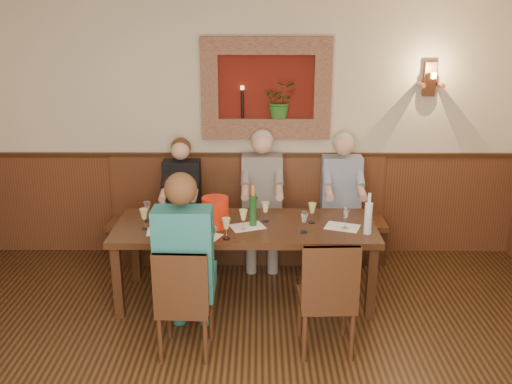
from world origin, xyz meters
TOP-DOWN VIEW (x-y plane):
  - room_shell at (0.00, 0.00)m, footprint 6.04×6.04m
  - wainscoting at (0.00, -0.00)m, footprint 6.02×6.02m
  - wall_niche at (0.24, 2.94)m, footprint 1.36×0.30m
  - wall_sconce at (1.90, 2.93)m, footprint 0.25×0.20m
  - dining_table at (0.00, 1.85)m, footprint 2.40×0.90m
  - bench at (0.00, 2.79)m, footprint 3.00×0.45m
  - chair_near_left at (-0.46, 0.93)m, footprint 0.43×0.43m
  - chair_near_right at (0.67, 0.98)m, footprint 0.45×0.45m
  - person_bench_left at (-0.70, 2.69)m, footprint 0.39×0.48m
  - person_bench_mid at (0.16, 2.69)m, footprint 0.43×0.53m
  - person_bench_right at (1.01, 2.69)m, footprint 0.42×0.52m
  - person_chair_front at (-0.45, 1.07)m, footprint 0.45×0.55m
  - spittoon_bucket at (-0.27, 1.80)m, footprint 0.31×0.31m
  - wine_bottle_green_a at (0.07, 1.83)m, footprint 0.08×0.08m
  - wine_bottle_green_b at (-0.54, 1.87)m, footprint 0.08×0.08m
  - water_bottle at (1.09, 1.64)m, footprint 0.08×0.08m
  - tasting_sheet_a at (-0.73, 1.68)m, footprint 0.31×0.24m
  - tasting_sheet_b at (0.02, 1.79)m, footprint 0.35×0.31m
  - tasting_sheet_c at (0.89, 1.79)m, footprint 0.36×0.30m
  - tasting_sheet_d at (-0.34, 1.57)m, footprint 0.31×0.27m
  - wine_glass_0 at (-0.91, 1.74)m, footprint 0.08×0.08m
  - wine_glass_1 at (-0.76, 1.90)m, footprint 0.08×0.08m
  - wine_glass_2 at (-0.55, 1.70)m, footprint 0.08×0.08m
  - wine_glass_3 at (-0.29, 1.94)m, footprint 0.08×0.08m
  - wine_glass_4 at (-0.01, 1.72)m, footprint 0.08×0.08m
  - wine_glass_5 at (0.19, 1.93)m, footprint 0.08×0.08m
  - wine_glass_6 at (0.53, 1.66)m, footprint 0.08×0.08m
  - wine_glass_7 at (0.62, 1.90)m, footprint 0.08×0.08m
  - wine_glass_8 at (0.91, 1.76)m, footprint 0.08×0.08m
  - wine_glass_9 at (-0.15, 1.51)m, footprint 0.08×0.08m
  - wine_glass_10 at (0.08, 2.07)m, footprint 0.08×0.08m
  - wine_glass_11 at (-0.91, 1.93)m, footprint 0.08×0.08m

SIDE VIEW (x-z plane):
  - chair_near_left at x=-0.46m, z-range -0.20..0.74m
  - chair_near_right at x=0.67m, z-range -0.21..0.78m
  - bench at x=0.00m, z-range -0.23..0.88m
  - person_bench_left at x=-0.70m, z-range -0.12..1.24m
  - wainscoting at x=0.00m, z-range 0.01..1.16m
  - person_bench_right at x=1.01m, z-range -0.12..1.30m
  - person_bench_mid at x=0.16m, z-range -0.12..1.32m
  - person_chair_front at x=-0.45m, z-range -0.13..1.37m
  - dining_table at x=0.00m, z-range 0.30..1.05m
  - tasting_sheet_a at x=-0.73m, z-range 0.75..0.75m
  - tasting_sheet_b at x=0.02m, z-range 0.75..0.75m
  - tasting_sheet_c at x=0.89m, z-range 0.75..0.75m
  - tasting_sheet_d at x=-0.34m, z-range 0.75..0.75m
  - wine_glass_0 at x=-0.91m, z-range 0.75..0.94m
  - wine_glass_1 at x=-0.76m, z-range 0.75..0.94m
  - wine_glass_2 at x=-0.55m, z-range 0.75..0.94m
  - wine_glass_3 at x=-0.29m, z-range 0.75..0.94m
  - wine_glass_4 at x=-0.01m, z-range 0.75..0.94m
  - wine_glass_5 at x=0.19m, z-range 0.75..0.94m
  - wine_glass_6 at x=0.53m, z-range 0.75..0.94m
  - wine_glass_7 at x=0.62m, z-range 0.75..0.94m
  - wine_glass_8 at x=0.91m, z-range 0.75..0.94m
  - wine_glass_9 at x=-0.15m, z-range 0.75..0.94m
  - wine_glass_10 at x=0.08m, z-range 0.75..0.94m
  - wine_glass_11 at x=-0.91m, z-range 0.75..0.94m
  - spittoon_bucket at x=-0.27m, z-range 0.75..1.03m
  - water_bottle at x=1.09m, z-range 0.71..1.09m
  - wine_bottle_green_a at x=0.07m, z-range 0.71..1.10m
  - wine_bottle_green_b at x=-0.54m, z-range 0.71..1.11m
  - wall_niche at x=0.24m, z-range 1.28..2.34m
  - room_shell at x=0.00m, z-range 0.48..3.30m
  - wall_sconce at x=1.90m, z-range 1.77..2.12m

